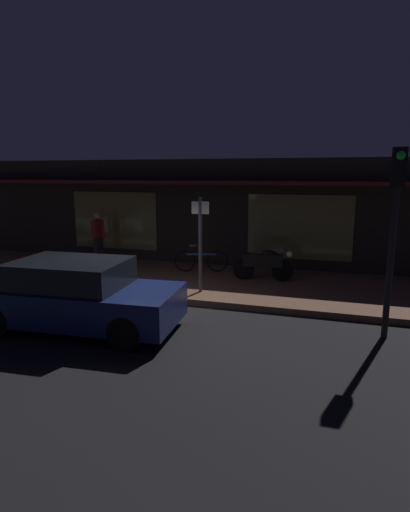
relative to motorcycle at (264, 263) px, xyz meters
name	(u,v)px	position (x,y,z in m)	size (l,w,h in m)	color
ground_plane	(134,314)	(-2.40, -3.37, -0.65)	(60.00, 60.00, 0.00)	black
sidewalk_slab	(180,280)	(-2.40, -0.37, -0.57)	(18.00, 4.00, 0.15)	brown
storefront_building	(213,211)	(-2.40, 3.02, 1.16)	(18.00, 3.30, 3.60)	black
motorcycle	(264,263)	(0.00, 0.00, 0.00)	(1.70, 0.55, 0.97)	black
bicycle_parked	(201,260)	(-2.03, 0.48, -0.14)	(1.61, 0.57, 0.91)	black
person_photographer	(98,236)	(-5.90, 0.95, 0.38)	(0.61, 0.43, 1.67)	#28232D
sign_post	(200,239)	(-1.37, -1.64, 0.86)	(0.44, 0.09, 2.40)	#47474C
traffic_light_pole	(395,210)	(2.87, -3.15, 1.83)	(0.24, 0.33, 3.60)	black
parked_car_far	(77,295)	(-3.11, -4.46, 0.06)	(4.21, 2.02, 1.42)	black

